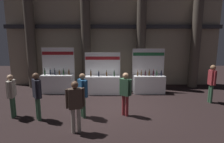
% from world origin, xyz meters
% --- Properties ---
extents(ground_plane, '(27.15, 27.15, 0.00)m').
position_xyz_m(ground_plane, '(0.00, 0.00, 0.00)').
color(ground_plane, black).
extents(hall_colonnade, '(13.58, 1.06, 6.85)m').
position_xyz_m(hall_colonnade, '(0.00, 4.20, 3.37)').
color(hall_colonnade, tan).
rests_on(hall_colonnade, ground_plane).
extents(exhibitor_booth_0, '(1.81, 0.66, 2.52)m').
position_xyz_m(exhibitor_booth_0, '(-3.15, 2.46, 0.63)').
color(exhibitor_booth_0, white).
rests_on(exhibitor_booth_0, ground_plane).
extents(exhibitor_booth_1, '(1.96, 0.66, 2.25)m').
position_xyz_m(exhibitor_booth_1, '(-0.63, 2.27, 0.58)').
color(exhibitor_booth_1, white).
rests_on(exhibitor_booth_1, ground_plane).
extents(exhibitor_booth_2, '(1.79, 0.66, 2.46)m').
position_xyz_m(exhibitor_booth_2, '(1.95, 2.38, 0.61)').
color(exhibitor_booth_2, white).
rests_on(exhibitor_booth_2, ground_plane).
extents(trash_bin, '(0.32, 0.32, 0.58)m').
position_xyz_m(trash_bin, '(-1.80, 0.42, 0.29)').
color(trash_bin, '#38383D').
rests_on(trash_bin, ground_plane).
extents(visitor_0, '(0.24, 0.51, 1.79)m').
position_xyz_m(visitor_0, '(4.50, 0.75, 1.06)').
color(visitor_0, '#33563D').
rests_on(visitor_0, ground_plane).
extents(visitor_1, '(0.56, 0.32, 1.65)m').
position_xyz_m(visitor_1, '(-1.26, -1.93, 0.98)').
color(visitor_1, '#ADA393').
rests_on(visitor_1, ground_plane).
extents(visitor_2, '(0.44, 0.40, 1.69)m').
position_xyz_m(visitor_2, '(0.38, -0.67, 1.00)').
color(visitor_2, maroon).
rests_on(visitor_2, ground_plane).
extents(visitor_3, '(0.41, 0.51, 1.69)m').
position_xyz_m(visitor_3, '(-1.21, -0.81, 1.01)').
color(visitor_3, '#33563D').
rests_on(visitor_3, ground_plane).
extents(visitor_4, '(0.42, 0.47, 1.75)m').
position_xyz_m(visitor_4, '(-2.81, -1.02, 1.04)').
color(visitor_4, '#33563D').
rests_on(visitor_4, ground_plane).
extents(visitor_5, '(0.26, 0.56, 1.64)m').
position_xyz_m(visitor_5, '(-3.86, -0.79, 0.97)').
color(visitor_5, '#33563D').
rests_on(visitor_5, ground_plane).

